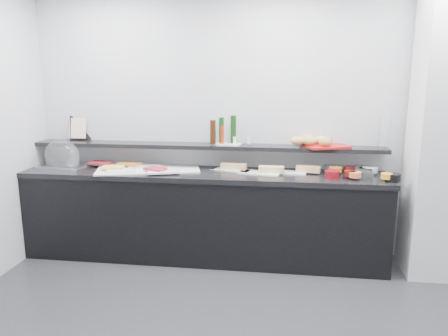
# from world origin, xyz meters

# --- Properties ---
(back_wall) EXTENTS (5.00, 0.02, 2.70)m
(back_wall) POSITION_xyz_m (0.00, 2.00, 1.35)
(back_wall) COLOR #BABDC2
(back_wall) RESTS_ON ground
(column) EXTENTS (0.50, 0.50, 2.70)m
(column) POSITION_xyz_m (1.50, 1.65, 1.35)
(column) COLOR silver
(column) RESTS_ON ground
(buffet_cabinet) EXTENTS (3.60, 0.60, 0.85)m
(buffet_cabinet) POSITION_xyz_m (-0.70, 1.70, 0.42)
(buffet_cabinet) COLOR black
(buffet_cabinet) RESTS_ON ground
(counter_top) EXTENTS (3.62, 0.62, 0.05)m
(counter_top) POSITION_xyz_m (-0.70, 1.70, 0.88)
(counter_top) COLOR black
(counter_top) RESTS_ON buffet_cabinet
(wall_shelf) EXTENTS (3.60, 0.25, 0.04)m
(wall_shelf) POSITION_xyz_m (-0.70, 1.88, 1.13)
(wall_shelf) COLOR black
(wall_shelf) RESTS_ON back_wall
(cloche_base) EXTENTS (0.55, 0.42, 0.04)m
(cloche_base) POSITION_xyz_m (-2.13, 1.68, 0.92)
(cloche_base) COLOR #B7BABE
(cloche_base) RESTS_ON counter_top
(cloche_dome) EXTENTS (0.46, 0.37, 0.34)m
(cloche_dome) POSITION_xyz_m (-2.17, 1.70, 1.03)
(cloche_dome) COLOR white
(cloche_dome) RESTS_ON cloche_base
(linen_runner) EXTENTS (1.11, 0.73, 0.01)m
(linen_runner) POSITION_xyz_m (-1.26, 1.73, 0.91)
(linen_runner) COLOR white
(linen_runner) RESTS_ON counter_top
(platter_meat_a) EXTENTS (0.28, 0.19, 0.01)m
(platter_meat_a) POSITION_xyz_m (-1.81, 1.85, 0.92)
(platter_meat_a) COLOR white
(platter_meat_a) RESTS_ON linen_runner
(food_meat_a) EXTENTS (0.26, 0.19, 0.02)m
(food_meat_a) POSITION_xyz_m (-1.80, 1.79, 0.94)
(food_meat_a) COLOR maroon
(food_meat_a) RESTS_ON platter_meat_a
(platter_salmon) EXTENTS (0.32, 0.22, 0.01)m
(platter_salmon) POSITION_xyz_m (-1.31, 1.79, 0.92)
(platter_salmon) COLOR silver
(platter_salmon) RESTS_ON linen_runner
(food_salmon) EXTENTS (0.26, 0.20, 0.02)m
(food_salmon) POSITION_xyz_m (-1.49, 1.79, 0.94)
(food_salmon) COLOR #C57028
(food_salmon) RESTS_ON platter_salmon
(platter_cheese) EXTENTS (0.30, 0.23, 0.01)m
(platter_cheese) POSITION_xyz_m (-1.48, 1.55, 0.92)
(platter_cheese) COLOR white
(platter_cheese) RESTS_ON linen_runner
(food_cheese) EXTENTS (0.23, 0.17, 0.02)m
(food_cheese) POSITION_xyz_m (-1.59, 1.60, 0.94)
(food_cheese) COLOR #F1C75D
(food_cheese) RESTS_ON platter_cheese
(platter_meat_b) EXTENTS (0.36, 0.29, 0.01)m
(platter_meat_b) POSITION_xyz_m (-1.07, 1.58, 0.92)
(platter_meat_b) COLOR white
(platter_meat_b) RESTS_ON linen_runner
(food_meat_b) EXTENTS (0.23, 0.19, 0.02)m
(food_meat_b) POSITION_xyz_m (-1.15, 1.59, 0.94)
(food_meat_b) COLOR maroon
(food_meat_b) RESTS_ON platter_meat_b
(sandwich_plate_left) EXTENTS (0.39, 0.25, 0.01)m
(sandwich_plate_left) POSITION_xyz_m (-0.40, 1.79, 0.91)
(sandwich_plate_left) COLOR white
(sandwich_plate_left) RESTS_ON counter_top
(sandwich_food_left) EXTENTS (0.26, 0.12, 0.06)m
(sandwich_food_left) POSITION_xyz_m (-0.40, 1.80, 0.94)
(sandwich_food_left) COLOR tan
(sandwich_food_left) RESTS_ON sandwich_plate_left
(tongs_left) EXTENTS (0.16, 0.02, 0.01)m
(tongs_left) POSITION_xyz_m (-0.55, 1.71, 0.92)
(tongs_left) COLOR #B0B3B7
(tongs_left) RESTS_ON sandwich_plate_left
(sandwich_plate_mid) EXTENTS (0.43, 0.26, 0.01)m
(sandwich_plate_mid) POSITION_xyz_m (-0.13, 1.69, 0.91)
(sandwich_plate_mid) COLOR white
(sandwich_plate_mid) RESTS_ON counter_top
(sandwich_food_mid) EXTENTS (0.25, 0.10, 0.06)m
(sandwich_food_mid) POSITION_xyz_m (-0.02, 1.70, 0.94)
(sandwich_food_mid) COLOR #DBBB73
(sandwich_food_mid) RESTS_ON sandwich_plate_mid
(tongs_mid) EXTENTS (0.16, 0.02, 0.01)m
(tongs_mid) POSITION_xyz_m (-0.09, 1.64, 0.92)
(tongs_mid) COLOR #B0B3B8
(tongs_mid) RESTS_ON sandwich_plate_mid
(sandwich_plate_right) EXTENTS (0.37, 0.18, 0.01)m
(sandwich_plate_right) POSITION_xyz_m (0.13, 1.75, 0.91)
(sandwich_plate_right) COLOR white
(sandwich_plate_right) RESTS_ON counter_top
(sandwich_food_right) EXTENTS (0.24, 0.13, 0.06)m
(sandwich_food_right) POSITION_xyz_m (0.34, 1.77, 0.94)
(sandwich_food_right) COLOR tan
(sandwich_food_right) RESTS_ON sandwich_plate_right
(tongs_right) EXTENTS (0.14, 0.09, 0.01)m
(tongs_right) POSITION_xyz_m (0.17, 1.75, 0.92)
(tongs_right) COLOR silver
(tongs_right) RESTS_ON sandwich_plate_right
(bowl_glass_fruit) EXTENTS (0.23, 0.23, 0.07)m
(bowl_glass_fruit) POSITION_xyz_m (0.57, 1.84, 0.94)
(bowl_glass_fruit) COLOR white
(bowl_glass_fruit) RESTS_ON counter_top
(fill_glass_fruit) EXTENTS (0.16, 0.16, 0.05)m
(fill_glass_fruit) POSITION_xyz_m (0.59, 1.77, 0.95)
(fill_glass_fruit) COLOR orange
(fill_glass_fruit) RESTS_ON bowl_glass_fruit
(bowl_black_jam) EXTENTS (0.13, 0.13, 0.07)m
(bowl_black_jam) POSITION_xyz_m (0.89, 1.79, 0.94)
(bowl_black_jam) COLOR black
(bowl_black_jam) RESTS_ON counter_top
(fill_black_jam) EXTENTS (0.11, 0.11, 0.05)m
(fill_black_jam) POSITION_xyz_m (0.73, 1.81, 0.95)
(fill_black_jam) COLOR #540C0D
(fill_black_jam) RESTS_ON bowl_black_jam
(bowl_glass_cream) EXTENTS (0.25, 0.25, 0.07)m
(bowl_glass_cream) POSITION_xyz_m (0.86, 1.84, 0.94)
(bowl_glass_cream) COLOR silver
(bowl_glass_cream) RESTS_ON counter_top
(fill_glass_cream) EXTENTS (0.19, 0.19, 0.05)m
(fill_glass_cream) POSITION_xyz_m (0.93, 1.81, 0.95)
(fill_glass_cream) COLOR silver
(fill_glass_cream) RESTS_ON bowl_glass_cream
(bowl_red_jam) EXTENTS (0.17, 0.17, 0.07)m
(bowl_red_jam) POSITION_xyz_m (0.55, 1.61, 0.94)
(bowl_red_jam) COLOR maroon
(bowl_red_jam) RESTS_ON counter_top
(fill_red_jam) EXTENTS (0.12, 0.12, 0.05)m
(fill_red_jam) POSITION_xyz_m (0.71, 1.61, 0.95)
(fill_red_jam) COLOR #53130B
(fill_red_jam) RESTS_ON bowl_red_jam
(bowl_glass_salmon) EXTENTS (0.22, 0.22, 0.07)m
(bowl_glass_salmon) POSITION_xyz_m (0.84, 1.62, 0.94)
(bowl_glass_salmon) COLOR white
(bowl_glass_salmon) RESTS_ON counter_top
(fill_glass_salmon) EXTENTS (0.13, 0.13, 0.05)m
(fill_glass_salmon) POSITION_xyz_m (0.75, 1.57, 0.95)
(fill_glass_salmon) COLOR #FF703E
(fill_glass_salmon) RESTS_ON bowl_glass_salmon
(bowl_black_fruit) EXTENTS (0.14, 0.14, 0.07)m
(bowl_black_fruit) POSITION_xyz_m (1.08, 1.56, 0.94)
(bowl_black_fruit) COLOR black
(bowl_black_fruit) RESTS_ON counter_top
(fill_black_fruit) EXTENTS (0.13, 0.13, 0.05)m
(fill_black_fruit) POSITION_xyz_m (1.03, 1.55, 0.95)
(fill_black_fruit) COLOR #FAA322
(fill_black_fruit) RESTS_ON bowl_black_fruit
(framed_print) EXTENTS (0.24, 0.13, 0.26)m
(framed_print) POSITION_xyz_m (-2.10, 2.00, 1.28)
(framed_print) COLOR black
(framed_print) RESTS_ON wall_shelf
(print_art) EXTENTS (0.20, 0.06, 0.22)m
(print_art) POSITION_xyz_m (-2.12, 1.97, 1.28)
(print_art) COLOR beige
(print_art) RESTS_ON framed_print
(condiment_tray) EXTENTS (0.29, 0.21, 0.01)m
(condiment_tray) POSITION_xyz_m (-0.47, 1.89, 1.16)
(condiment_tray) COLOR white
(condiment_tray) RESTS_ON wall_shelf
(bottle_green_a) EXTENTS (0.05, 0.05, 0.26)m
(bottle_green_a) POSITION_xyz_m (-0.54, 1.92, 1.29)
(bottle_green_a) COLOR #0F3A13
(bottle_green_a) RESTS_ON condiment_tray
(bottle_brown) EXTENTS (0.07, 0.07, 0.24)m
(bottle_brown) POSITION_xyz_m (-0.62, 1.84, 1.28)
(bottle_brown) COLOR #331809
(bottle_brown) RESTS_ON condiment_tray
(bottle_green_b) EXTENTS (0.07, 0.07, 0.28)m
(bottle_green_b) POSITION_xyz_m (-0.42, 1.92, 1.30)
(bottle_green_b) COLOR #10350E
(bottle_green_b) RESTS_ON condiment_tray
(bottle_hot) EXTENTS (0.05, 0.05, 0.18)m
(bottle_hot) POSITION_xyz_m (-0.53, 1.87, 1.25)
(bottle_hot) COLOR #A12F0B
(bottle_hot) RESTS_ON condiment_tray
(shaker_salt) EXTENTS (0.03, 0.03, 0.07)m
(shaker_salt) POSITION_xyz_m (-0.40, 1.88, 1.20)
(shaker_salt) COLOR white
(shaker_salt) RESTS_ON condiment_tray
(shaker_pepper) EXTENTS (0.04, 0.04, 0.07)m
(shaker_pepper) POSITION_xyz_m (-0.26, 1.88, 1.20)
(shaker_pepper) COLOR white
(shaker_pepper) RESTS_ON condiment_tray
(bread_tray) EXTENTS (0.48, 0.41, 0.02)m
(bread_tray) POSITION_xyz_m (0.51, 1.86, 1.16)
(bread_tray) COLOR #AC1412
(bread_tray) RESTS_ON wall_shelf
(bread_roll_nw) EXTENTS (0.15, 0.12, 0.08)m
(bread_roll_nw) POSITION_xyz_m (0.29, 1.94, 1.21)
(bread_roll_nw) COLOR #BD8748
(bread_roll_nw) RESTS_ON bread_tray
(bread_roll_n) EXTENTS (0.16, 0.11, 0.08)m
(bread_roll_n) POSITION_xyz_m (0.32, 1.96, 1.21)
(bread_roll_n) COLOR gold
(bread_roll_n) RESTS_ON bread_tray
(bread_roll_ne) EXTENTS (0.17, 0.13, 0.08)m
(bread_roll_ne) POSITION_xyz_m (0.45, 1.93, 1.21)
(bread_roll_ne) COLOR gold
(bread_roll_ne) RESTS_ON bread_tray
(bread_roll_sw) EXTENTS (0.14, 0.09, 0.08)m
(bread_roll_sw) POSITION_xyz_m (0.22, 1.83, 1.21)
(bread_roll_sw) COLOR tan
(bread_roll_sw) RESTS_ON bread_tray
(bread_roll_s) EXTENTS (0.17, 0.13, 0.08)m
(bread_roll_s) POSITION_xyz_m (0.33, 1.84, 1.21)
(bread_roll_s) COLOR #B48D44
(bread_roll_s) RESTS_ON bread_tray
(bread_roll_se) EXTENTS (0.14, 0.10, 0.08)m
(bread_roll_se) POSITION_xyz_m (0.49, 1.79, 1.21)
(bread_roll_se) COLOR #B88846
(bread_roll_se) RESTS_ON bread_tray
(bread_roll_midw) EXTENTS (0.18, 0.15, 0.08)m
(bread_roll_midw) POSITION_xyz_m (0.23, 1.86, 1.21)
(bread_roll_midw) COLOR tan
(bread_roll_midw) RESTS_ON bread_tray
(bread_roll_mide) EXTENTS (0.13, 0.08, 0.08)m
(bread_roll_mide) POSITION_xyz_m (0.51, 1.92, 1.21)
(bread_roll_mide) COLOR #B27044
(bread_roll_mide) RESTS_ON bread_tray
(carafe) EXTENTS (0.14, 0.14, 0.30)m
(carafe) POSITION_xyz_m (1.05, 1.89, 1.30)
(carafe) COLOR white
(carafe) RESTS_ON wall_shelf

